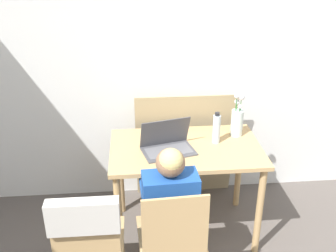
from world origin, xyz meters
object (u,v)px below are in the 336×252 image
(chair_occupied, at_px, (172,240))
(water_bottle, at_px, (217,129))
(person_seated, at_px, (169,202))
(chair_spare, at_px, (87,234))
(flower_vase, at_px, (237,120))
(laptop, at_px, (167,143))

(chair_occupied, bearing_deg, water_bottle, -123.27)
(person_seated, bearing_deg, chair_spare, 16.09)
(flower_vase, distance_m, water_bottle, 0.21)
(water_bottle, bearing_deg, laptop, -167.33)
(person_seated, bearing_deg, chair_occupied, 90.00)
(chair_occupied, distance_m, chair_spare, 0.51)
(chair_spare, bearing_deg, flower_vase, -141.48)
(chair_spare, bearing_deg, chair_occupied, -173.21)
(chair_occupied, xyz_separation_m, person_seated, (-0.01, 0.11, 0.21))
(chair_occupied, height_order, person_seated, person_seated)
(chair_spare, relative_size, flower_vase, 2.55)
(flower_vase, bearing_deg, person_seated, -130.84)
(laptop, bearing_deg, chair_spare, -142.47)
(chair_occupied, height_order, water_bottle, water_bottle)
(flower_vase, relative_size, water_bottle, 1.42)
(person_seated, distance_m, water_bottle, 0.72)
(laptop, xyz_separation_m, water_bottle, (0.37, 0.08, 0.06))
(person_seated, distance_m, flower_vase, 0.92)
(chair_spare, height_order, laptop, laptop)
(laptop, distance_m, water_bottle, 0.38)
(chair_occupied, relative_size, laptop, 2.12)
(chair_spare, relative_size, laptop, 2.14)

